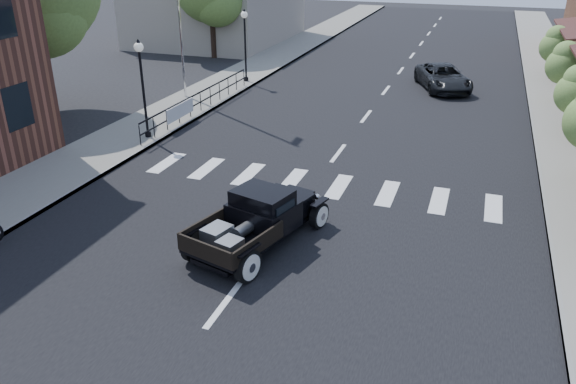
% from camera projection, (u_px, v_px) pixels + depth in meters
% --- Properties ---
extents(ground, '(120.00, 120.00, 0.00)m').
position_uv_depth(ground, '(273.00, 240.00, 15.13)').
color(ground, black).
rests_on(ground, ground).
extents(road, '(14.00, 80.00, 0.02)m').
position_uv_depth(road, '(379.00, 100.00, 28.00)').
color(road, black).
rests_on(road, ground).
extents(road_markings, '(12.00, 60.00, 0.06)m').
position_uv_depth(road_markings, '(356.00, 130.00, 23.71)').
color(road_markings, silver).
rests_on(road_markings, ground).
extents(sidewalk_left, '(3.00, 80.00, 0.15)m').
position_uv_depth(sidewalk_left, '(224.00, 85.00, 30.52)').
color(sidewalk_left, gray).
rests_on(sidewalk_left, ground).
extents(sidewalk_right, '(3.00, 80.00, 0.15)m').
position_uv_depth(sidewalk_right, '(565.00, 115.00, 25.43)').
color(sidewalk_right, gray).
rests_on(sidewalk_right, ground).
extents(low_building_left, '(10.00, 12.00, 5.00)m').
position_uv_depth(low_building_left, '(218.00, 8.00, 42.61)').
color(low_building_left, '#A19587').
rests_on(low_building_left, ground).
extents(railing, '(0.08, 10.00, 1.00)m').
position_uv_depth(railing, '(200.00, 100.00, 25.63)').
color(railing, black).
rests_on(railing, sidewalk_left).
extents(banner, '(0.04, 2.20, 0.60)m').
position_uv_depth(banner, '(181.00, 116.00, 23.97)').
color(banner, silver).
rests_on(banner, sidewalk_left).
extents(lamp_post_b, '(0.36, 0.36, 3.83)m').
position_uv_depth(lamp_post_b, '(143.00, 89.00, 21.70)').
color(lamp_post_b, black).
rests_on(lamp_post_b, sidewalk_left).
extents(lamp_post_c, '(0.36, 0.36, 3.83)m').
position_uv_depth(lamp_post_c, '(245.00, 46.00, 30.28)').
color(lamp_post_c, black).
rests_on(lamp_post_c, sidewalk_left).
extents(big_tree_near, '(5.93, 5.93, 8.70)m').
position_uv_depth(big_tree_near, '(36.00, 15.00, 24.38)').
color(big_tree_near, '#537331').
rests_on(big_tree_near, ground).
extents(big_tree_far, '(4.73, 4.73, 6.95)m').
position_uv_depth(big_tree_far, '(211.00, 4.00, 36.31)').
color(big_tree_far, '#537331').
rests_on(big_tree_far, ground).
extents(small_tree_c, '(1.66, 1.66, 2.77)m').
position_uv_depth(small_tree_c, '(575.00, 102.00, 21.99)').
color(small_tree_c, '#5A7C38').
rests_on(small_tree_c, sidewalk_right).
extents(small_tree_d, '(1.68, 1.68, 2.80)m').
position_uv_depth(small_tree_d, '(563.00, 73.00, 26.53)').
color(small_tree_d, '#5A7C38').
rests_on(small_tree_d, sidewalk_right).
extents(small_tree_e, '(1.68, 1.68, 2.80)m').
position_uv_depth(small_tree_e, '(554.00, 53.00, 30.99)').
color(small_tree_e, '#5A7C38').
rests_on(small_tree_e, sidewalk_right).
extents(hotrod_pickup, '(3.16, 4.83, 1.54)m').
position_uv_depth(hotrod_pickup, '(258.00, 219.00, 14.61)').
color(hotrod_pickup, black).
rests_on(hotrod_pickup, ground).
extents(second_car, '(3.66, 5.06, 1.28)m').
position_uv_depth(second_car, '(443.00, 78.00, 29.68)').
color(second_car, black).
rests_on(second_car, ground).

